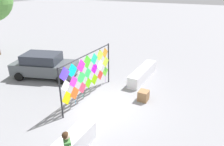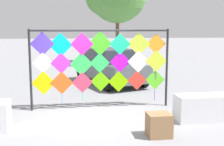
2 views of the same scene
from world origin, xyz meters
name	(u,v)px [view 1 (image 1 of 2)]	position (x,y,z in m)	size (l,w,h in m)	color
ground	(108,106)	(0.00, 0.00, 0.00)	(120.00, 120.00, 0.00)	gray
plaza_ledge_right	(143,73)	(3.80, -0.34, 0.34)	(3.39, 0.63, 0.69)	silver
kite_display_rack	(88,71)	(0.27, 1.30, 1.49)	(4.19, 0.09, 2.40)	#232328
parked_car	(44,65)	(1.14, 5.25, 0.78)	(2.89, 4.28, 1.53)	#4C5156
cardboard_box_small	(143,96)	(1.33, -1.31, 0.27)	(0.52, 0.48, 0.53)	olive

